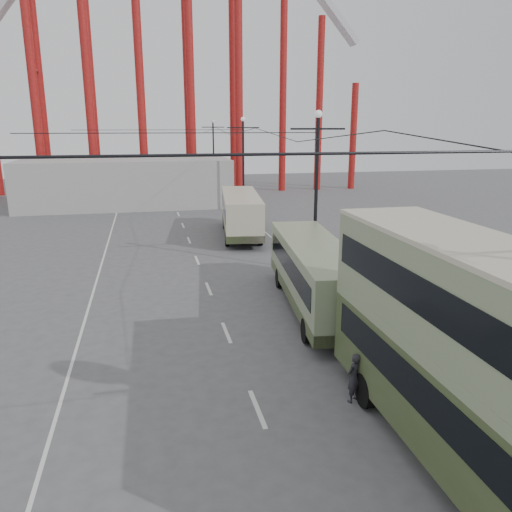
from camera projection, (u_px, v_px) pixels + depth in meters
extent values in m
plane|color=#525254|center=(335.00, 494.00, 11.81)|extent=(160.00, 160.00, 0.00)
cube|color=silver|center=(202.00, 273.00, 29.55)|extent=(0.15, 82.00, 0.01)
cube|color=silver|center=(301.00, 263.00, 31.83)|extent=(0.12, 120.00, 0.01)
cube|color=silver|center=(98.00, 275.00, 29.25)|extent=(0.12, 120.00, 0.01)
cylinder|color=black|center=(316.00, 197.00, 28.85)|extent=(0.20, 0.20, 9.00)
cylinder|color=black|center=(314.00, 267.00, 29.92)|extent=(0.44, 0.44, 0.50)
cube|color=black|center=(318.00, 129.00, 27.89)|extent=(3.20, 0.10, 0.10)
sphere|color=white|center=(318.00, 114.00, 27.68)|extent=(0.44, 0.44, 0.44)
cylinder|color=black|center=(243.00, 167.00, 49.63)|extent=(0.20, 0.20, 9.00)
cylinder|color=black|center=(244.00, 209.00, 50.71)|extent=(0.44, 0.44, 0.50)
cube|color=black|center=(243.00, 128.00, 48.67)|extent=(3.20, 0.10, 0.10)
sphere|color=white|center=(243.00, 119.00, 48.47)|extent=(0.44, 0.44, 0.44)
cylinder|color=black|center=(214.00, 155.00, 70.42)|extent=(0.20, 0.20, 9.00)
cylinder|color=black|center=(214.00, 185.00, 71.49)|extent=(0.44, 0.44, 0.50)
cube|color=black|center=(213.00, 127.00, 69.46)|extent=(3.20, 0.10, 0.10)
sphere|color=white|center=(213.00, 121.00, 69.26)|extent=(0.44, 0.44, 0.44)
cylinder|color=maroon|center=(33.00, 80.00, 57.03)|extent=(1.00, 1.00, 27.00)
cylinder|color=maroon|center=(40.00, 83.00, 60.81)|extent=(1.00, 1.00, 27.00)
cylinder|color=maroon|center=(84.00, 40.00, 57.15)|extent=(1.00, 1.00, 36.00)
cylinder|color=maroon|center=(88.00, 45.00, 60.92)|extent=(1.00, 1.00, 36.00)
cylinder|color=maroon|center=(135.00, 0.00, 57.26)|extent=(1.00, 1.00, 45.00)
cylinder|color=maroon|center=(136.00, 8.00, 61.04)|extent=(1.00, 1.00, 45.00)
cylinder|color=maroon|center=(283.00, 73.00, 63.85)|extent=(0.90, 0.90, 30.00)
cylinder|color=maroon|center=(319.00, 106.00, 65.90)|extent=(0.90, 0.90, 22.00)
cylinder|color=maroon|center=(353.00, 137.00, 67.95)|extent=(0.90, 0.90, 14.00)
cube|color=#9E9E99|center=(127.00, 182.00, 54.34)|extent=(22.00, 10.00, 5.00)
cube|color=#3A4625|center=(464.00, 402.00, 12.44)|extent=(2.84, 10.88, 2.39)
cube|color=black|center=(466.00, 384.00, 12.32)|extent=(2.86, 8.71, 0.98)
cube|color=gray|center=(470.00, 352.00, 12.10)|extent=(2.86, 10.88, 0.33)
cube|color=gray|center=(476.00, 299.00, 11.76)|extent=(2.84, 10.88, 2.39)
cube|color=black|center=(477.00, 295.00, 11.73)|extent=(2.88, 10.23, 0.92)
cube|color=beige|center=(482.00, 247.00, 11.44)|extent=(2.86, 10.88, 0.13)
cylinder|color=black|center=(365.00, 390.00, 15.39)|extent=(0.32, 1.09, 1.08)
cylinder|color=black|center=(437.00, 382.00, 15.88)|extent=(0.32, 1.09, 1.08)
cube|color=gray|center=(315.00, 273.00, 23.40)|extent=(3.77, 11.46, 2.45)
cube|color=black|center=(315.00, 264.00, 23.29)|extent=(3.68, 10.25, 0.97)
cube|color=#3A4625|center=(314.00, 292.00, 23.64)|extent=(3.80, 11.46, 0.51)
cube|color=gray|center=(316.00, 245.00, 23.07)|extent=(3.79, 11.46, 0.16)
cylinder|color=black|center=(280.00, 279.00, 26.65)|extent=(0.40, 1.05, 1.02)
cylinder|color=black|center=(322.00, 278.00, 26.89)|extent=(0.40, 1.05, 1.02)
cylinder|color=black|center=(305.00, 329.00, 20.16)|extent=(0.40, 1.05, 1.02)
cylinder|color=black|center=(361.00, 326.00, 20.40)|extent=(0.40, 1.05, 1.02)
cube|color=beige|center=(241.00, 213.00, 39.15)|extent=(4.00, 10.94, 2.56)
cube|color=black|center=(241.00, 207.00, 39.04)|extent=(3.88, 9.67, 1.01)
cube|color=#3A4625|center=(241.00, 225.00, 39.41)|extent=(4.03, 10.94, 0.53)
cube|color=beige|center=(241.00, 195.00, 38.81)|extent=(4.02, 10.94, 0.17)
cylinder|color=black|center=(225.00, 223.00, 42.06)|extent=(0.43, 1.10, 1.07)
cylinder|color=black|center=(253.00, 222.00, 42.27)|extent=(0.43, 1.10, 1.07)
cylinder|color=black|center=(227.00, 238.00, 36.30)|extent=(0.43, 1.10, 1.07)
cylinder|color=black|center=(260.00, 238.00, 36.51)|extent=(0.43, 1.10, 1.07)
imported|color=#222227|center=(354.00, 378.00, 15.61)|extent=(0.71, 0.64, 1.63)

